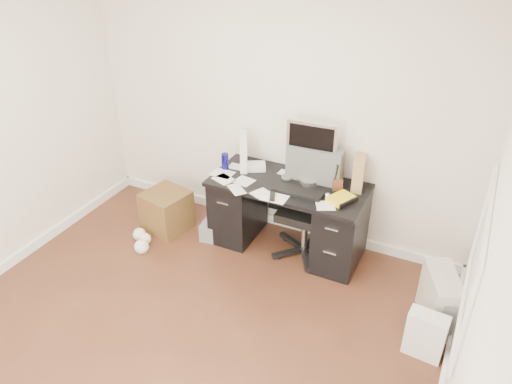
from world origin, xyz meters
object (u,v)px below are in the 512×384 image
at_px(desk, 287,214).
at_px(office_chair, 306,207).
at_px(lcd_monitor, 311,151).
at_px(keyboard, 298,191).
at_px(pc_tower, 440,300).
at_px(wicker_basket, 167,210).

height_order(desk, office_chair, office_chair).
relative_size(lcd_monitor, keyboard, 1.28).
height_order(desk, pc_tower, desk).
bearing_deg(lcd_monitor, keyboard, -95.48).
bearing_deg(lcd_monitor, desk, -138.55).
bearing_deg(desk, pc_tower, -15.28).
relative_size(lcd_monitor, office_chair, 0.55).
bearing_deg(wicker_basket, lcd_monitor, 14.90).
relative_size(lcd_monitor, pc_tower, 1.23).
height_order(lcd_monitor, keyboard, lcd_monitor).
height_order(office_chair, wicker_basket, office_chair).
relative_size(lcd_monitor, wicker_basket, 1.42).
bearing_deg(office_chair, keyboard, -114.58).
bearing_deg(pc_tower, lcd_monitor, 135.23).
xyz_separation_m(keyboard, pc_tower, (1.40, -0.30, -0.52)).
bearing_deg(office_chair, pc_tower, -17.47).
bearing_deg(desk, wicker_basket, -169.84).
relative_size(desk, pc_tower, 3.04).
height_order(keyboard, pc_tower, keyboard).
distance_m(desk, wicker_basket, 1.33).
xyz_separation_m(lcd_monitor, wicker_basket, (-1.45, -0.39, -0.84)).
xyz_separation_m(desk, office_chair, (0.19, -0.01, 0.15)).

